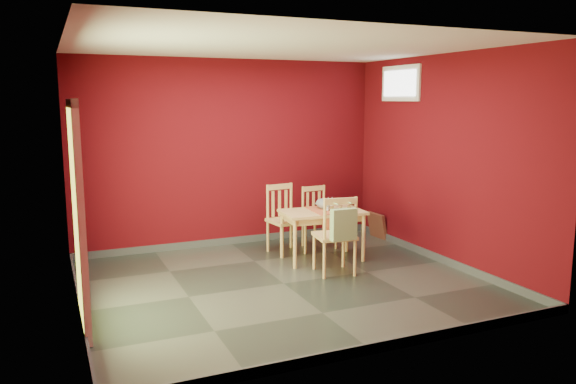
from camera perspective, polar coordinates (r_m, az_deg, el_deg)
name	(u,v)px	position (r m, az deg, el deg)	size (l,w,h in m)	color
ground	(284,284)	(6.63, -0.44, -9.28)	(4.50, 4.50, 0.00)	#2D342D
room_shell	(284,279)	(6.62, -0.44, -8.87)	(4.50, 4.50, 4.50)	#53080F
doorway	(77,210)	(5.48, -20.67, -1.72)	(0.06, 1.01, 2.13)	#B7D838
window	(400,83)	(8.25, 11.34, 10.77)	(0.05, 0.90, 0.50)	white
outlet_plate	(327,215)	(8.96, 4.01, -2.39)	(0.08, 0.01, 0.12)	silver
dining_table	(322,217)	(7.46, 3.52, -2.53)	(1.11, 0.70, 0.67)	#DDAE67
table_runner	(326,216)	(7.36, 3.88, -2.40)	(0.33, 0.62, 0.31)	#BA5430
chair_far_left	(285,218)	(7.84, -0.33, -2.67)	(0.50, 0.50, 0.95)	#DDAE67
chair_far_right	(318,216)	(8.14, 3.06, -2.49)	(0.44, 0.44, 0.88)	#DDAE67
chair_near	(336,234)	(6.88, 4.87, -4.29)	(0.52, 0.52, 0.98)	#DDAE67
tote_bag	(344,224)	(6.64, 5.67, -3.29)	(0.32, 0.19, 0.44)	#8EAD6E
cat	(324,202)	(7.54, 3.72, -1.00)	(0.21, 0.40, 0.20)	slate
picture_frame	(377,225)	(8.81, 9.04, -3.38)	(0.16, 0.40, 0.39)	brown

